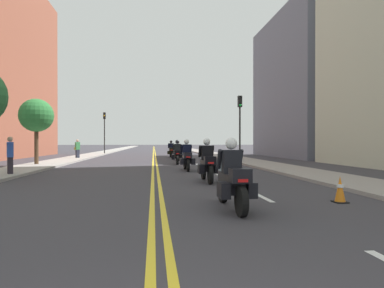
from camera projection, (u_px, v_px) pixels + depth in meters
The scene contains 20 objects.
ground_plane at pixel (154, 152), 48.62m from camera, with size 264.00×264.00×0.00m, color #37353B.
sidewalk_left at pixel (106, 152), 47.81m from camera, with size 2.56×144.00×0.12m, color #9C9690.
sidewalk_right at pixel (200, 152), 49.42m from camera, with size 2.56×144.00×0.12m, color gray.
centreline_yellow_inner at pixel (153, 152), 48.60m from camera, with size 0.12×132.00×0.01m, color yellow.
centreline_yellow_outer at pixel (155, 152), 48.63m from camera, with size 0.12×132.00×0.01m, color yellow.
lane_dashes_white at pixel (185, 158), 30.07m from camera, with size 0.14×56.40×0.01m.
building_right_1 at pixel (305, 87), 32.93m from camera, with size 6.41×14.04×14.11m.
motorcycle_0 at pixel (232, 181), 7.12m from camera, with size 0.77×2.21×1.58m.
motorcycle_1 at pixel (207, 164), 12.12m from camera, with size 0.76×2.21×1.62m.
motorcycle_2 at pixel (187, 158), 16.99m from camera, with size 0.76×2.09×1.63m.
motorcycle_3 at pixel (177, 154), 21.98m from camera, with size 0.78×2.19×1.63m.
motorcycle_4 at pixel (178, 152), 26.45m from camera, with size 0.76×2.24×1.61m.
motorcycle_5 at pixel (171, 151), 31.26m from camera, with size 0.77×2.16×1.64m.
traffic_cone_0 at pixel (234, 162), 18.96m from camera, with size 0.32×0.32×0.68m.
traffic_cone_1 at pixel (340, 189), 8.01m from camera, with size 0.31×0.31×0.65m.
traffic_light_near at pixel (240, 117), 23.39m from camera, with size 0.28×0.38×4.79m.
traffic_light_far at pixel (104, 126), 39.99m from camera, with size 0.28×0.38×5.10m.
pedestrian_0 at pixel (10, 156), 14.05m from camera, with size 0.37×0.42×1.72m.
pedestrian_1 at pixel (77, 149), 28.39m from camera, with size 0.46×0.45×1.71m.
street_tree_1 at pixel (36, 116), 20.31m from camera, with size 2.06×2.06×4.17m.
Camera 1 is at (-0.09, -0.93, 1.48)m, focal length 30.67 mm.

